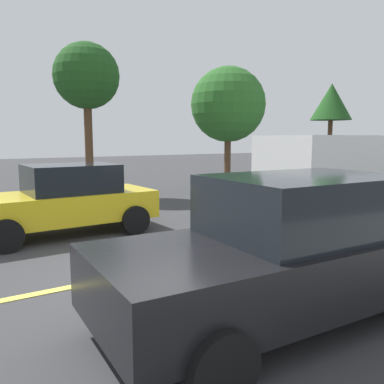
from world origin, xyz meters
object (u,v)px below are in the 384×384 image
white_van (342,168)px  tree_right_verge (87,77)px  tree_centre_verge (228,105)px  tree_left_verge (331,103)px  car_black_approaching (294,248)px  car_yellow_mid_road (65,199)px

white_van → tree_right_verge: size_ratio=0.96×
tree_centre_verge → tree_left_verge: bearing=8.4°
car_black_approaching → tree_right_verge: 11.65m
tree_centre_verge → tree_right_verge: tree_right_verge is taller
white_van → tree_left_verge: tree_left_verge is taller
car_black_approaching → tree_left_verge: 18.06m
car_black_approaching → tree_centre_verge: 11.91m
car_black_approaching → tree_left_verge: (14.15, 10.77, 3.13)m
car_black_approaching → tree_left_verge: size_ratio=0.94×
tree_left_verge → tree_centre_verge: bearing=-171.6°
car_yellow_mid_road → tree_left_verge: tree_left_verge is taller
tree_right_verge → tree_centre_verge: bearing=-15.2°
tree_right_verge → tree_left_verge: bearing=-1.3°
car_black_approaching → tree_right_verge: (1.25, 11.06, 3.42)m
white_van → tree_right_verge: tree_right_verge is taller
car_yellow_mid_road → tree_right_verge: (2.35, 5.40, 3.48)m
car_black_approaching → car_yellow_mid_road: (-1.10, 5.67, -0.06)m
car_black_approaching → tree_left_verge: tree_left_verge is taller
car_yellow_mid_road → tree_centre_verge: size_ratio=0.80×
tree_left_verge → tree_right_verge: 12.90m
tree_left_verge → tree_centre_verge: size_ratio=1.00×
tree_centre_verge → tree_right_verge: 5.48m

